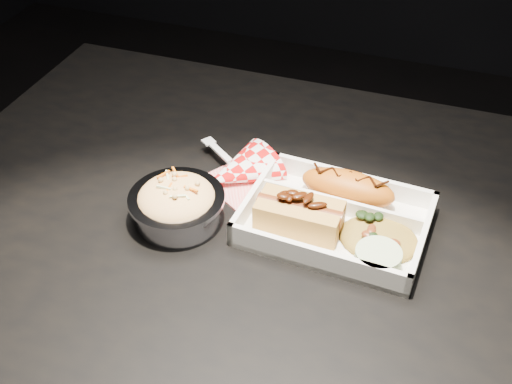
% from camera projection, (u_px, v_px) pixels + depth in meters
% --- Properties ---
extents(dining_table, '(1.20, 0.80, 0.75)m').
position_uv_depth(dining_table, '(306.00, 274.00, 0.96)').
color(dining_table, black).
rests_on(dining_table, ground).
extents(food_tray, '(0.26, 0.20, 0.04)m').
position_uv_depth(food_tray, '(335.00, 222.00, 0.90)').
color(food_tray, white).
rests_on(food_tray, dining_table).
extents(fried_pastry, '(0.14, 0.06, 0.05)m').
position_uv_depth(fried_pastry, '(348.00, 187.00, 0.92)').
color(fried_pastry, '#C05E13').
rests_on(fried_pastry, food_tray).
extents(hotdog, '(0.12, 0.06, 0.06)m').
position_uv_depth(hotdog, '(299.00, 213.00, 0.88)').
color(hotdog, '#C69243').
rests_on(hotdog, food_tray).
extents(fried_rice_mound, '(0.11, 0.10, 0.03)m').
position_uv_depth(fried_rice_mound, '(380.00, 233.00, 0.86)').
color(fried_rice_mound, '#A68230').
rests_on(fried_rice_mound, food_tray).
extents(cupcake_liner, '(0.06, 0.06, 0.03)m').
position_uv_depth(cupcake_liner, '(378.00, 260.00, 0.82)').
color(cupcake_liner, '#B8CD9B').
rests_on(cupcake_liner, food_tray).
extents(foil_coleslaw_cup, '(0.14, 0.14, 0.07)m').
position_uv_depth(foil_coleslaw_cup, '(177.00, 203.00, 0.90)').
color(foil_coleslaw_cup, silver).
rests_on(foil_coleslaw_cup, dining_table).
extents(napkin_fork, '(0.17, 0.15, 0.10)m').
position_uv_depth(napkin_fork, '(239.00, 172.00, 0.98)').
color(napkin_fork, red).
rests_on(napkin_fork, dining_table).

